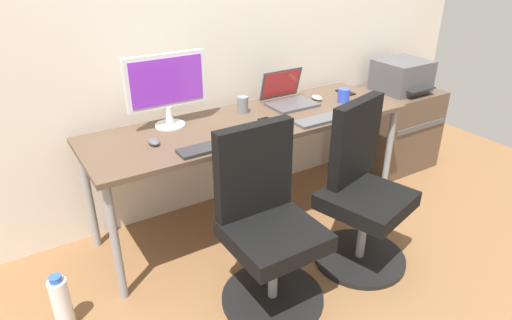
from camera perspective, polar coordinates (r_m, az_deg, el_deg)
The scene contains 18 objects.
ground_plane at distance 3.09m, azimuth -0.50°, elevation -7.48°, with size 5.28×5.28×0.00m, color brown.
back_wall at distance 2.95m, azimuth -4.89°, elevation 18.03°, with size 4.40×0.04×2.60m, color silver.
desk at distance 2.78m, azimuth -0.55°, elevation 3.99°, with size 2.05×0.64×0.72m.
office_chair_left at distance 2.26m, azimuth 1.39°, elevation -8.67°, with size 0.54×0.54×0.94m.
office_chair_right at distance 2.62m, azimuth 13.28°, elevation -4.17°, with size 0.54×0.54×0.94m.
side_cabinet at distance 3.88m, azimuth 17.24°, elevation 3.96°, with size 0.60×0.52×0.64m.
printer at distance 3.74m, azimuth 18.15°, elevation 10.20°, with size 0.38×0.40×0.24m.
water_bottle_on_floor at distance 2.45m, azimuth -23.61°, elevation -16.39°, with size 0.09×0.09×0.31m.
desktop_monitor at distance 2.64m, azimuth -11.36°, elevation 9.34°, with size 0.48×0.18×0.43m.
open_laptop at distance 3.04m, azimuth 4.05°, elevation 8.16°, with size 0.31×0.28×0.22m.
keyboard_by_monitor at distance 2.38m, azimuth -6.01°, elevation 1.60°, with size 0.34×0.12×0.02m, color #2D2D2D.
keyboard_by_laptop at distance 2.77m, azimuth 8.24°, elevation 5.10°, with size 0.34×0.12×0.02m, color #515156.
mouse_by_monitor at distance 3.15m, azimuth 7.78°, elevation 7.90°, with size 0.06×0.10×0.03m, color #B7B7B7.
mouse_by_laptop at distance 2.48m, azimuth -12.94°, elevation 2.31°, with size 0.06×0.10×0.03m, color #515156.
coffee_mug at distance 3.13m, azimuth 11.15°, elevation 8.11°, with size 0.08×0.08×0.09m, color blue.
pen_cup at distance 2.87m, azimuth -1.71°, elevation 7.08°, with size 0.07×0.07×0.10m, color slate.
phone_near_laptop at distance 3.33m, azimuth 11.36°, elevation 8.49°, with size 0.07×0.14×0.01m, color black.
phone_near_monitor at distance 2.72m, azimuth 1.63°, elevation 4.89°, with size 0.07×0.14×0.01m, color black.
Camera 1 is at (-1.34, -2.19, 1.72)m, focal length 31.28 mm.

